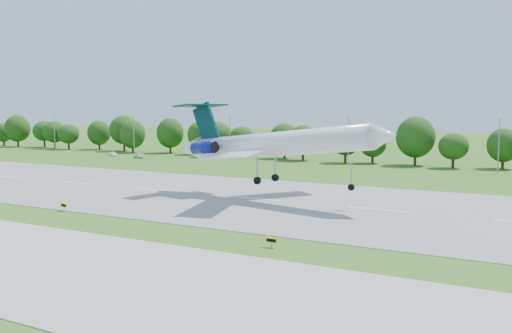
% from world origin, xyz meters
% --- Properties ---
extents(ground, '(600.00, 600.00, 0.00)m').
position_xyz_m(ground, '(0.00, 0.00, 0.00)').
color(ground, '#356A1B').
rests_on(ground, ground).
extents(runway, '(400.00, 45.00, 0.08)m').
position_xyz_m(runway, '(0.00, 25.00, 0.04)').
color(runway, gray).
rests_on(runway, ground).
extents(tree_line, '(288.40, 8.40, 10.40)m').
position_xyz_m(tree_line, '(0.00, 92.00, 6.19)').
color(tree_line, '#382314').
rests_on(tree_line, ground).
extents(light_poles, '(175.90, 0.25, 12.19)m').
position_xyz_m(light_poles, '(-2.50, 82.00, 6.34)').
color(light_poles, gray).
rests_on(light_poles, ground).
extents(airliner, '(41.76, 29.95, 13.01)m').
position_xyz_m(airliner, '(21.72, 25.32, 9.01)').
color(airliner, white).
rests_on(airliner, ground).
extents(taxi_sign_centre, '(1.60, 0.58, 1.13)m').
position_xyz_m(taxi_sign_centre, '(1.01, 2.45, 0.83)').
color(taxi_sign_centre, gray).
rests_on(taxi_sign_centre, ground).
extents(taxi_sign_right, '(1.46, 0.21, 1.02)m').
position_xyz_m(taxi_sign_right, '(36.75, -2.12, 0.75)').
color(taxi_sign_right, gray).
rests_on(taxi_sign_right, ground).
extents(service_vehicle_a, '(3.88, 2.31, 1.21)m').
position_xyz_m(service_vehicle_a, '(-58.83, 76.48, 0.60)').
color(service_vehicle_a, white).
rests_on(service_vehicle_a, ground).
extents(service_vehicle_b, '(3.43, 1.65, 1.13)m').
position_xyz_m(service_vehicle_b, '(-46.04, 73.49, 0.56)').
color(service_vehicle_b, silver).
rests_on(service_vehicle_b, ground).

